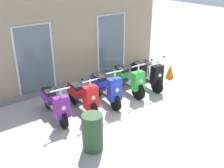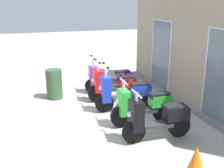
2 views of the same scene
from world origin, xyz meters
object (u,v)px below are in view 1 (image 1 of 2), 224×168
Objects in this scene: scooter_blue at (106,88)px; scooter_green at (129,80)px; scooter_black at (147,74)px; traffic_cone at (170,71)px; trash_bin at (93,132)px; scooter_purple at (55,103)px; scooter_red at (83,97)px.

scooter_blue is 1.01× the size of scooter_green.
traffic_cone is (1.29, 0.13, -0.25)m from scooter_black.
scooter_blue is at bearing 46.39° from trash_bin.
scooter_green is 3.11× the size of traffic_cone.
scooter_purple is 4.73m from traffic_cone.
scooter_purple is 3.43m from scooter_black.
scooter_black is (1.78, 0.09, 0.00)m from scooter_blue.
scooter_blue is 1.78m from scooter_black.
traffic_cone is (3.07, 0.21, -0.25)m from scooter_blue.
scooter_black is (2.62, 0.10, 0.03)m from scooter_red.
scooter_blue is (1.65, -0.12, 0.05)m from scooter_purple.
trash_bin is at bearing -158.14° from traffic_cone.
scooter_green is 1.03× the size of scooter_black.
scooter_black is (3.43, -0.04, 0.05)m from scooter_purple.
trash_bin is 1.73× the size of traffic_cone.
trash_bin is at bearing -113.96° from scooter_red.
trash_bin is at bearing -87.32° from scooter_purple.
scooter_red is 3.93m from traffic_cone.
scooter_red is 1.00× the size of scooter_black.
scooter_red is 1.83m from scooter_green.
trash_bin reaches higher than traffic_cone.
scooter_black is at bearing -0.60° from scooter_purple.
scooter_red is 0.97× the size of scooter_green.
traffic_cone is at bearing 2.24° from scooter_green.
scooter_black is at bearing 2.76° from scooter_blue.
scooter_green reaches higher than scooter_black.
scooter_red is 0.97× the size of scooter_blue.
scooter_purple is at bearing 170.42° from scooter_red.
scooter_red is 2.63m from scooter_black.
scooter_green reaches higher than traffic_cone.
trash_bin is (-2.55, -1.78, -0.03)m from scooter_green.
scooter_blue is at bearing -4.21° from scooter_purple.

